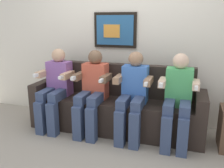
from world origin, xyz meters
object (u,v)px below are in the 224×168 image
(person_leftmost, at_px, (56,86))
(person_right_center, at_px, (133,93))
(couch, at_px, (116,108))
(person_rightmost, at_px, (178,97))
(person_left_center, at_px, (92,89))

(person_leftmost, relative_size, person_right_center, 1.00)
(couch, distance_m, person_rightmost, 0.89)
(person_left_center, height_order, person_rightmost, same)
(couch, distance_m, person_left_center, 0.44)
(person_right_center, xyz_separation_m, person_rightmost, (0.55, -0.00, 0.00))
(person_leftmost, bearing_deg, person_right_center, 0.02)
(couch, relative_size, person_right_center, 2.11)
(couch, height_order, person_rightmost, person_rightmost)
(person_left_center, xyz_separation_m, person_right_center, (0.55, 0.00, -0.00))
(person_leftmost, height_order, person_right_center, same)
(person_right_center, bearing_deg, person_leftmost, -179.98)
(person_leftmost, relative_size, person_rightmost, 1.00)
(person_leftmost, height_order, person_left_center, same)
(couch, xyz_separation_m, person_right_center, (0.28, -0.17, 0.29))
(couch, xyz_separation_m, person_leftmost, (-0.82, -0.17, 0.29))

